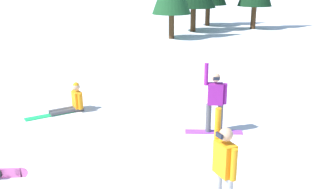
# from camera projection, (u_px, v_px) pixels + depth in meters

# --- Properties ---
(snowboarder_foreground) EXTENTS (1.22, 1.40, 1.99)m
(snowboarder_foreground) POSITION_uv_depth(u_px,v_px,m) (224.00, 169.00, 6.43)
(snowboarder_foreground) COLOR black
(snowboarder_foreground) RESTS_ON ground_plane
(snowboarder_midground) EXTENTS (1.61, 0.56, 1.97)m
(snowboarder_midground) POSITION_uv_depth(u_px,v_px,m) (215.00, 101.00, 9.93)
(snowboarder_midground) COLOR #993FD8
(snowboarder_midground) RESTS_ON ground_plane
(snowboarder_background) EXTENTS (1.51, 1.51, 0.94)m
(snowboarder_background) POSITION_uv_depth(u_px,v_px,m) (72.00, 102.00, 11.71)
(snowboarder_background) COLOR #4C4C51
(snowboarder_background) RESTS_ON ground_plane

